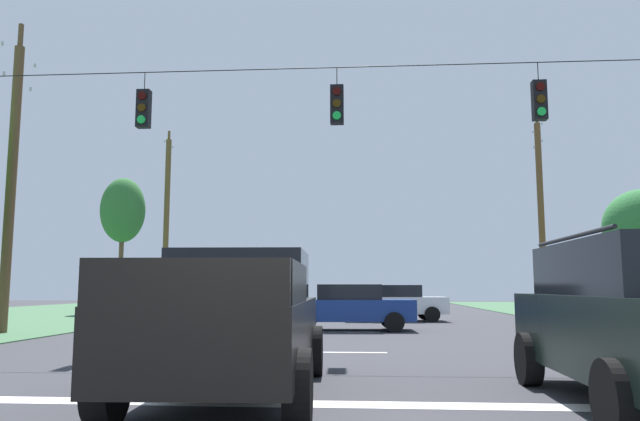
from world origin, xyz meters
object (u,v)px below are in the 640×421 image
at_px(utility_pole_far_left, 166,223).
at_px(tree_roadside_left, 123,211).
at_px(utility_pole_far_right, 541,213).
at_px(pickup_truck, 235,321).
at_px(distant_car_far_parked, 201,301).
at_px(distant_car_oncoming, 349,306).
at_px(distant_car_crossing_white, 395,302).
at_px(utility_pole_mid_left, 11,178).
at_px(overhead_signal_span, 333,178).

xyz_separation_m(utility_pole_far_left, tree_roadside_left, (-2.39, -0.40, 0.64)).
bearing_deg(utility_pole_far_right, tree_roadside_left, -179.64).
distance_m(pickup_truck, utility_pole_far_right, 27.77).
xyz_separation_m(utility_pole_far_right, utility_pole_far_left, (-20.70, 0.26, -0.34)).
bearing_deg(utility_pole_far_right, distant_car_far_parked, -162.07).
relative_size(distant_car_far_parked, utility_pole_far_left, 0.42).
distance_m(pickup_truck, tree_roadside_left, 27.87).
bearing_deg(distant_car_oncoming, tree_roadside_left, 136.15).
bearing_deg(distant_car_crossing_white, utility_pole_far_left, 150.01).
distance_m(utility_pole_far_right, utility_pole_mid_left, 25.56).
xyz_separation_m(pickup_truck, distant_car_far_parked, (-5.72, 19.45, -0.18)).
distance_m(overhead_signal_span, utility_pole_mid_left, 11.31).
bearing_deg(utility_pole_mid_left, utility_pole_far_right, 35.69).
bearing_deg(tree_roadside_left, distant_car_crossing_white, -24.56).
bearing_deg(pickup_truck, utility_pole_far_left, 110.40).
bearing_deg(overhead_signal_span, utility_pole_far_right, 61.68).
height_order(utility_pole_far_right, utility_pole_far_left, utility_pole_far_right).
xyz_separation_m(pickup_truck, tree_roadside_left, (-11.77, 24.82, 4.73)).
relative_size(distant_car_oncoming, tree_roadside_left, 0.58).
relative_size(distant_car_crossing_white, distant_car_far_parked, 1.01).
bearing_deg(tree_roadside_left, overhead_signal_span, -55.88).
bearing_deg(distant_car_crossing_white, overhead_signal_span, -99.45).
relative_size(pickup_truck, tree_roadside_left, 0.72).
height_order(overhead_signal_span, utility_pole_mid_left, utility_pole_mid_left).
bearing_deg(utility_pole_far_right, pickup_truck, -114.40).
height_order(pickup_truck, distant_car_oncoming, pickup_truck).
bearing_deg(pickup_truck, utility_pole_mid_left, 133.18).
bearing_deg(pickup_truck, distant_car_far_parked, 106.37).
relative_size(pickup_truck, utility_pole_far_right, 0.50).
xyz_separation_m(utility_pole_far_right, tree_roadside_left, (-23.10, -0.15, 0.29)).
bearing_deg(utility_pole_mid_left, pickup_truck, -46.82).
height_order(utility_pole_mid_left, tree_roadside_left, utility_pole_mid_left).
bearing_deg(distant_car_crossing_white, pickup_truck, -99.65).
relative_size(utility_pole_far_left, tree_roadside_left, 1.37).
xyz_separation_m(pickup_truck, distant_car_oncoming, (1.26, 12.30, -0.18)).
bearing_deg(distant_car_oncoming, utility_pole_far_right, 51.53).
bearing_deg(distant_car_far_parked, tree_roadside_left, 138.46).
height_order(overhead_signal_span, distant_car_oncoming, overhead_signal_span).
relative_size(utility_pole_far_right, utility_pole_far_left, 1.07).
bearing_deg(pickup_truck, tree_roadside_left, 115.38).
distance_m(distant_car_crossing_white, distant_car_oncoming, 6.02).
height_order(distant_car_crossing_white, distant_car_oncoming, same).
bearing_deg(overhead_signal_span, distant_car_oncoming, 88.09).
distance_m(distant_car_oncoming, tree_roadside_left, 18.73).
bearing_deg(utility_pole_mid_left, distant_car_oncoming, 11.86).
distance_m(overhead_signal_span, distant_car_oncoming, 7.17).
relative_size(utility_pole_mid_left, utility_pole_far_left, 0.97).
relative_size(overhead_signal_span, distant_car_far_parked, 4.20).
bearing_deg(pickup_truck, utility_pole_far_right, 65.60).
bearing_deg(distant_car_oncoming, pickup_truck, -95.85).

